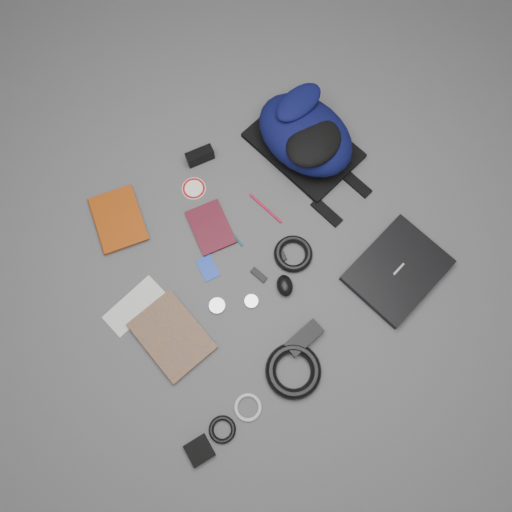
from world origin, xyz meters
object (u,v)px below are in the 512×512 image
compact_camera (200,156)px  mouse (285,286)px  pouch (199,451)px  backpack (305,135)px  power_brick (304,338)px  textbook_red (96,227)px  laptop (397,270)px  dvd_case (211,227)px  comic_book (149,355)px

compact_camera → mouse: compact_camera is taller
compact_camera → pouch: size_ratio=1.35×
backpack → power_brick: (-0.41, -0.61, -0.07)m
textbook_red → compact_camera: (0.47, 0.04, 0.02)m
textbook_red → pouch: textbook_red is taller
textbook_red → backpack: bearing=2.8°
laptop → power_brick: same height
laptop → backpack: bearing=76.9°
backpack → dvd_case: (-0.47, -0.10, -0.08)m
backpack → compact_camera: bearing=143.0°
power_brick → dvd_case: bearing=87.9°
mouse → pouch: bearing=-127.9°
mouse → comic_book: bearing=-163.2°
dvd_case → pouch: pouch is taller
textbook_red → power_brick: power_brick is taller
comic_book → compact_camera: bearing=37.8°
comic_book → backpack: bearing=14.9°
textbook_red → pouch: size_ratio=2.97×
comic_book → compact_camera: compact_camera is taller
comic_book → mouse: mouse is taller
laptop → power_brick: 0.42m
backpack → comic_book: bearing=-169.3°
compact_camera → power_brick: size_ratio=0.77×
textbook_red → dvd_case: textbook_red is taller
compact_camera → textbook_red: bearing=-168.0°
laptop → comic_book: bearing=153.1°
dvd_case → compact_camera: 0.28m
pouch → dvd_case: bearing=56.5°
laptop → textbook_red: laptop is taller
dvd_case → compact_camera: size_ratio=1.77×
mouse → power_brick: 0.19m
backpack → comic_book: (-0.88, -0.38, -0.08)m
mouse → power_brick: mouse is taller
compact_camera → laptop: bearing=-56.7°
backpack → comic_book: backpack is taller
pouch → power_brick: bearing=13.8°
laptop → comic_book: size_ratio=1.25×
laptop → pouch: (-0.90, -0.14, -0.01)m
backpack → dvd_case: size_ratio=2.37×
laptop → comic_book: laptop is taller
textbook_red → compact_camera: size_ratio=2.20×
textbook_red → comic_book: 0.51m
backpack → mouse: (-0.37, -0.43, -0.07)m
laptop → mouse: mouse is taller
backpack → dvd_case: backpack is taller
pouch → comic_book: bearing=88.2°
textbook_red → dvd_case: 0.42m
compact_camera → mouse: bearing=-82.8°
dvd_case → pouch: (-0.42, -0.64, 0.00)m
mouse → power_brick: size_ratio=0.58×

